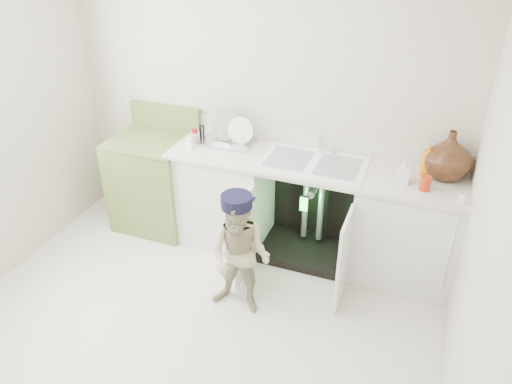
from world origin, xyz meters
The scene contains 5 objects.
ground centered at (0.00, 0.00, 0.00)m, with size 3.50×3.50×0.00m, color beige.
room_shell centered at (0.00, 0.00, 1.25)m, with size 6.00×5.50×1.26m.
counter_run centered at (0.60, 1.21, 0.49)m, with size 2.44×1.02×1.28m.
avocado_stove centered at (-0.95, 1.18, 0.46)m, with size 0.71×0.65×1.10m.
repair_worker centered at (0.25, 0.35, 0.50)m, with size 0.60×0.71×1.00m.
Camera 1 is at (1.39, -2.31, 2.76)m, focal length 35.00 mm.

